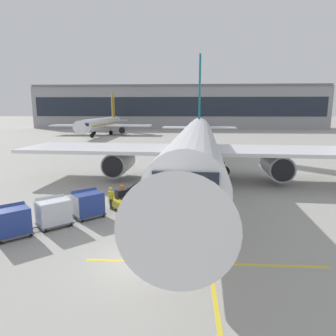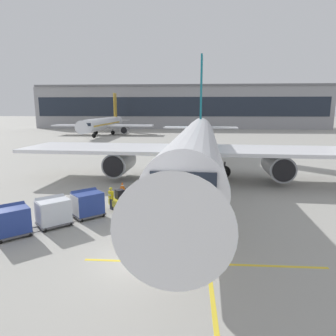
{
  "view_description": "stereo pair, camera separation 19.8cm",
  "coord_description": "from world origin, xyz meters",
  "px_view_note": "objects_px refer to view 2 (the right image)",
  "views": [
    {
      "loc": [
        2.37,
        -13.95,
        7.53
      ],
      "look_at": [
        0.97,
        8.98,
        3.04
      ],
      "focal_mm": 32.41,
      "sensor_mm": 36.0,
      "label": 1
    },
    {
      "loc": [
        2.57,
        -13.93,
        7.53
      ],
      "look_at": [
        0.97,
        8.98,
        3.04
      ],
      "focal_mm": 32.41,
      "sensor_mm": 36.0,
      "label": 2
    }
  ],
  "objects_px": {
    "safety_cone_engine_keepout": "(122,186)",
    "distant_airplane": "(103,124)",
    "baggage_cart_second": "(53,211)",
    "safety_cone_wingtip": "(150,185)",
    "parked_airplane": "(197,145)",
    "ground_crew_by_loader": "(134,205)",
    "baggage_cart_lead": "(87,203)",
    "ground_crew_marshaller": "(111,197)",
    "baggage_cart_third": "(11,220)",
    "ground_crew_by_carts": "(141,195)",
    "belt_loader": "(135,195)"
  },
  "relations": [
    {
      "from": "baggage_cart_lead",
      "to": "distant_airplane",
      "type": "xyz_separation_m",
      "value": [
        -18.14,
        68.5,
        2.19
      ]
    },
    {
      "from": "ground_crew_by_loader",
      "to": "distant_airplane",
      "type": "relative_size",
      "value": 0.05
    },
    {
      "from": "belt_loader",
      "to": "safety_cone_engine_keepout",
      "type": "height_order",
      "value": "belt_loader"
    },
    {
      "from": "ground_crew_by_loader",
      "to": "distant_airplane",
      "type": "xyz_separation_m",
      "value": [
        -21.53,
        68.74,
        2.19
      ]
    },
    {
      "from": "distant_airplane",
      "to": "parked_airplane",
      "type": "bearing_deg",
      "value": -65.12
    },
    {
      "from": "baggage_cart_third",
      "to": "safety_cone_engine_keepout",
      "type": "relative_size",
      "value": 3.3
    },
    {
      "from": "ground_crew_marshaller",
      "to": "safety_cone_engine_keepout",
      "type": "height_order",
      "value": "ground_crew_marshaller"
    },
    {
      "from": "safety_cone_engine_keepout",
      "to": "distant_airplane",
      "type": "height_order",
      "value": "distant_airplane"
    },
    {
      "from": "baggage_cart_second",
      "to": "safety_cone_wingtip",
      "type": "distance_m",
      "value": 10.95
    },
    {
      "from": "ground_crew_by_loader",
      "to": "ground_crew_by_carts",
      "type": "bearing_deg",
      "value": 89.39
    },
    {
      "from": "parked_airplane",
      "to": "safety_cone_engine_keepout",
      "type": "distance_m",
      "value": 9.25
    },
    {
      "from": "baggage_cart_second",
      "to": "distant_airplane",
      "type": "relative_size",
      "value": 0.07
    },
    {
      "from": "parked_airplane",
      "to": "ground_crew_by_loader",
      "type": "bearing_deg",
      "value": -110.1
    },
    {
      "from": "ground_crew_by_carts",
      "to": "parked_airplane",
      "type": "bearing_deg",
      "value": 65.2
    },
    {
      "from": "safety_cone_engine_keepout",
      "to": "ground_crew_by_loader",
      "type": "bearing_deg",
      "value": -71.63
    },
    {
      "from": "baggage_cart_lead",
      "to": "ground_crew_by_carts",
      "type": "relative_size",
      "value": 1.46
    },
    {
      "from": "baggage_cart_lead",
      "to": "baggage_cart_second",
      "type": "xyz_separation_m",
      "value": [
        -1.67,
        -1.81,
        0.0
      ]
    },
    {
      "from": "ground_crew_by_loader",
      "to": "safety_cone_engine_keepout",
      "type": "bearing_deg",
      "value": 108.37
    },
    {
      "from": "safety_cone_engine_keepout",
      "to": "distant_airplane",
      "type": "bearing_deg",
      "value": 107.27
    },
    {
      "from": "parked_airplane",
      "to": "ground_crew_marshaller",
      "type": "relative_size",
      "value": 27.74
    },
    {
      "from": "ground_crew_by_loader",
      "to": "baggage_cart_third",
      "type": "bearing_deg",
      "value": -153.72
    },
    {
      "from": "distant_airplane",
      "to": "baggage_cart_second",
      "type": "bearing_deg",
      "value": -76.81
    },
    {
      "from": "belt_loader",
      "to": "parked_airplane",
      "type": "bearing_deg",
      "value": 62.29
    },
    {
      "from": "baggage_cart_third",
      "to": "distant_airplane",
      "type": "relative_size",
      "value": 0.07
    },
    {
      "from": "ground_crew_by_carts",
      "to": "ground_crew_marshaller",
      "type": "bearing_deg",
      "value": -161.34
    },
    {
      "from": "baggage_cart_second",
      "to": "ground_crew_by_carts",
      "type": "distance_m",
      "value": 6.6
    },
    {
      "from": "ground_crew_marshaller",
      "to": "safety_cone_wingtip",
      "type": "distance_m",
      "value": 6.58
    },
    {
      "from": "belt_loader",
      "to": "ground_crew_marshaller",
      "type": "xyz_separation_m",
      "value": [
        -1.68,
        -1.03,
        0.13
      ]
    },
    {
      "from": "ground_crew_by_loader",
      "to": "safety_cone_engine_keepout",
      "type": "xyz_separation_m",
      "value": [
        -2.52,
        7.58,
        -0.62
      ]
    },
    {
      "from": "ground_crew_by_carts",
      "to": "distant_airplane",
      "type": "height_order",
      "value": "distant_airplane"
    },
    {
      "from": "ground_crew_by_loader",
      "to": "safety_cone_wingtip",
      "type": "distance_m",
      "value": 8.15
    },
    {
      "from": "distant_airplane",
      "to": "safety_cone_wingtip",
      "type": "bearing_deg",
      "value": -70.44
    },
    {
      "from": "ground_crew_by_carts",
      "to": "distant_airplane",
      "type": "relative_size",
      "value": 0.05
    },
    {
      "from": "parked_airplane",
      "to": "distant_airplane",
      "type": "xyz_separation_m",
      "value": [
        -26.09,
        56.26,
        -0.58
      ]
    },
    {
      "from": "baggage_cart_second",
      "to": "ground_crew_by_carts",
      "type": "height_order",
      "value": "baggage_cart_second"
    },
    {
      "from": "ground_crew_by_loader",
      "to": "parked_airplane",
      "type": "bearing_deg",
      "value": 69.9
    },
    {
      "from": "baggage_cart_lead",
      "to": "safety_cone_engine_keepout",
      "type": "bearing_deg",
      "value": 83.24
    },
    {
      "from": "safety_cone_wingtip",
      "to": "distant_airplane",
      "type": "height_order",
      "value": "distant_airplane"
    },
    {
      "from": "ground_crew_marshaller",
      "to": "safety_cone_engine_keepout",
      "type": "relative_size",
      "value": 2.26
    },
    {
      "from": "ground_crew_by_carts",
      "to": "safety_cone_engine_keepout",
      "type": "bearing_deg",
      "value": 117.35
    },
    {
      "from": "safety_cone_wingtip",
      "to": "ground_crew_by_carts",
      "type": "bearing_deg",
      "value": -89.85
    },
    {
      "from": "safety_cone_wingtip",
      "to": "distant_airplane",
      "type": "distance_m",
      "value": 64.39
    },
    {
      "from": "belt_loader",
      "to": "ground_crew_by_carts",
      "type": "height_order",
      "value": "belt_loader"
    },
    {
      "from": "safety_cone_wingtip",
      "to": "distant_airplane",
      "type": "relative_size",
      "value": 0.02
    },
    {
      "from": "ground_crew_marshaller",
      "to": "safety_cone_wingtip",
      "type": "relative_size",
      "value": 2.4
    },
    {
      "from": "ground_crew_marshaller",
      "to": "distant_airplane",
      "type": "xyz_separation_m",
      "value": [
        -19.41,
        66.8,
        2.19
      ]
    },
    {
      "from": "safety_cone_engine_keepout",
      "to": "safety_cone_wingtip",
      "type": "xyz_separation_m",
      "value": [
        2.53,
        0.54,
        -0.02
      ]
    },
    {
      "from": "baggage_cart_third",
      "to": "belt_loader",
      "type": "bearing_deg",
      "value": 44.76
    },
    {
      "from": "baggage_cart_lead",
      "to": "baggage_cart_second",
      "type": "relative_size",
      "value": 1.0
    },
    {
      "from": "ground_crew_by_loader",
      "to": "ground_crew_marshaller",
      "type": "height_order",
      "value": "same"
    }
  ]
}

